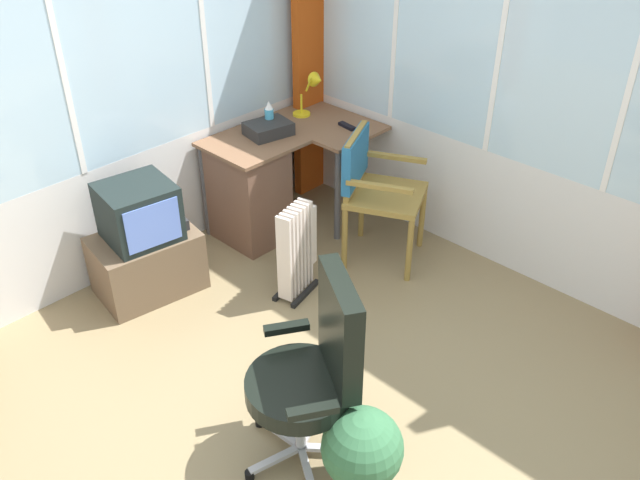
{
  "coord_description": "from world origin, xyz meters",
  "views": [
    {
      "loc": [
        -1.64,
        -1.59,
        2.68
      ],
      "look_at": [
        0.66,
        0.62,
        0.61
      ],
      "focal_mm": 37.76,
      "sensor_mm": 36.0,
      "label": 1
    }
  ],
  "objects_px": {
    "paper_tray": "(268,129)",
    "office_chair": "(316,366)",
    "desk_lamp": "(314,88)",
    "wooden_armchair": "(370,179)",
    "space_heater": "(298,249)",
    "desk": "(253,187)",
    "spray_bottle": "(269,117)",
    "potted_plant": "(362,453)",
    "tv_remote": "(347,126)",
    "tv_on_stand": "(145,245)"
  },
  "relations": [
    {
      "from": "paper_tray",
      "to": "space_heater",
      "type": "bearing_deg",
      "value": -121.25
    },
    {
      "from": "paper_tray",
      "to": "space_heater",
      "type": "relative_size",
      "value": 0.47
    },
    {
      "from": "tv_remote",
      "to": "paper_tray",
      "type": "height_order",
      "value": "paper_tray"
    },
    {
      "from": "paper_tray",
      "to": "office_chair",
      "type": "distance_m",
      "value": 2.17
    },
    {
      "from": "tv_remote",
      "to": "desk_lamp",
      "type": "bearing_deg",
      "value": 95.88
    },
    {
      "from": "wooden_armchair",
      "to": "potted_plant",
      "type": "relative_size",
      "value": 1.91
    },
    {
      "from": "paper_tray",
      "to": "potted_plant",
      "type": "height_order",
      "value": "paper_tray"
    },
    {
      "from": "office_chair",
      "to": "spray_bottle",
      "type": "bearing_deg",
      "value": 52.74
    },
    {
      "from": "desk",
      "to": "paper_tray",
      "type": "distance_m",
      "value": 0.42
    },
    {
      "from": "tv_remote",
      "to": "tv_on_stand",
      "type": "height_order",
      "value": "tv_on_stand"
    },
    {
      "from": "desk_lamp",
      "to": "wooden_armchair",
      "type": "xyz_separation_m",
      "value": [
        -0.29,
        -0.81,
        -0.34
      ]
    },
    {
      "from": "space_heater",
      "to": "paper_tray",
      "type": "bearing_deg",
      "value": 58.75
    },
    {
      "from": "desk",
      "to": "desk_lamp",
      "type": "height_order",
      "value": "desk_lamp"
    },
    {
      "from": "spray_bottle",
      "to": "wooden_armchair",
      "type": "relative_size",
      "value": 0.24
    },
    {
      "from": "spray_bottle",
      "to": "paper_tray",
      "type": "distance_m",
      "value": 0.1
    },
    {
      "from": "desk_lamp",
      "to": "office_chair",
      "type": "bearing_deg",
      "value": -135.33
    },
    {
      "from": "desk_lamp",
      "to": "office_chair",
      "type": "relative_size",
      "value": 0.32
    },
    {
      "from": "desk",
      "to": "desk_lamp",
      "type": "distance_m",
      "value": 0.86
    },
    {
      "from": "wooden_armchair",
      "to": "office_chair",
      "type": "relative_size",
      "value": 0.9
    },
    {
      "from": "spray_bottle",
      "to": "space_heater",
      "type": "bearing_deg",
      "value": -122.66
    },
    {
      "from": "desk",
      "to": "tv_on_stand",
      "type": "distance_m",
      "value": 0.93
    },
    {
      "from": "paper_tray",
      "to": "wooden_armchair",
      "type": "relative_size",
      "value": 0.33
    },
    {
      "from": "tv_remote",
      "to": "paper_tray",
      "type": "relative_size",
      "value": 0.5
    },
    {
      "from": "tv_remote",
      "to": "space_heater",
      "type": "height_order",
      "value": "tv_remote"
    },
    {
      "from": "space_heater",
      "to": "office_chair",
      "type": "bearing_deg",
      "value": -130.53
    },
    {
      "from": "paper_tray",
      "to": "tv_on_stand",
      "type": "bearing_deg",
      "value": -178.59
    },
    {
      "from": "tv_remote",
      "to": "tv_on_stand",
      "type": "bearing_deg",
      "value": 177.38
    },
    {
      "from": "tv_remote",
      "to": "potted_plant",
      "type": "relative_size",
      "value": 0.31
    },
    {
      "from": "desk",
      "to": "potted_plant",
      "type": "xyz_separation_m",
      "value": [
        -1.14,
        -2.02,
        -0.13
      ]
    },
    {
      "from": "spray_bottle",
      "to": "potted_plant",
      "type": "bearing_deg",
      "value": -123.48
    },
    {
      "from": "desk",
      "to": "tv_on_stand",
      "type": "height_order",
      "value": "tv_on_stand"
    },
    {
      "from": "desk_lamp",
      "to": "wooden_armchair",
      "type": "bearing_deg",
      "value": -110.07
    },
    {
      "from": "office_chair",
      "to": "space_heater",
      "type": "xyz_separation_m",
      "value": [
        0.85,
        0.99,
        -0.25
      ]
    },
    {
      "from": "tv_remote",
      "to": "office_chair",
      "type": "relative_size",
      "value": 0.15
    },
    {
      "from": "desk_lamp",
      "to": "office_chair",
      "type": "distance_m",
      "value": 2.53
    },
    {
      "from": "paper_tray",
      "to": "potted_plant",
      "type": "xyz_separation_m",
      "value": [
        -1.32,
        -2.03,
        -0.52
      ]
    },
    {
      "from": "tv_on_stand",
      "to": "space_heater",
      "type": "distance_m",
      "value": 0.97
    },
    {
      "from": "tv_remote",
      "to": "spray_bottle",
      "type": "xyz_separation_m",
      "value": [
        -0.42,
        0.36,
        0.09
      ]
    },
    {
      "from": "wooden_armchair",
      "to": "office_chair",
      "type": "bearing_deg",
      "value": -147.32
    },
    {
      "from": "spray_bottle",
      "to": "paper_tray",
      "type": "relative_size",
      "value": 0.72
    },
    {
      "from": "tv_on_stand",
      "to": "tv_remote",
      "type": "bearing_deg",
      "value": -10.27
    },
    {
      "from": "desk_lamp",
      "to": "space_heater",
      "type": "bearing_deg",
      "value": -140.56
    },
    {
      "from": "space_heater",
      "to": "desk_lamp",
      "type": "bearing_deg",
      "value": 39.44
    },
    {
      "from": "space_heater",
      "to": "tv_on_stand",
      "type": "bearing_deg",
      "value": 133.1
    },
    {
      "from": "tv_remote",
      "to": "office_chair",
      "type": "height_order",
      "value": "office_chair"
    },
    {
      "from": "tv_on_stand",
      "to": "potted_plant",
      "type": "bearing_deg",
      "value": -96.16
    },
    {
      "from": "space_heater",
      "to": "potted_plant",
      "type": "bearing_deg",
      "value": -123.96
    },
    {
      "from": "desk_lamp",
      "to": "tv_remote",
      "type": "relative_size",
      "value": 2.15
    },
    {
      "from": "wooden_armchair",
      "to": "office_chair",
      "type": "height_order",
      "value": "office_chair"
    },
    {
      "from": "tv_remote",
      "to": "wooden_armchair",
      "type": "height_order",
      "value": "wooden_armchair"
    }
  ]
}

